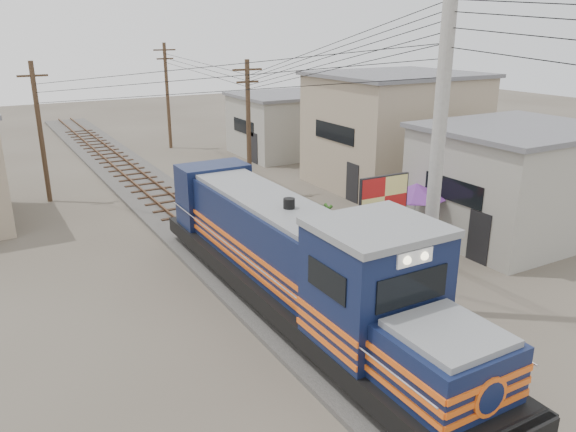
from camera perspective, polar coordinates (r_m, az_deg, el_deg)
ground at (r=16.82m, az=3.45°, el=-11.76°), size 120.00×120.00×0.00m
ballast at (r=24.97m, az=-9.14°, el=-1.34°), size 3.60×70.00×0.16m
track at (r=24.91m, az=-9.16°, el=-0.95°), size 1.15×70.00×0.12m
locomotive at (r=17.06m, az=1.10°, el=-4.77°), size 2.93×15.95×3.95m
utility_pole_main at (r=16.72m, az=14.91°, el=5.92°), size 0.40×0.40×10.00m
wooden_pole_mid at (r=29.34m, az=-4.04°, el=9.11°), size 1.60×0.24×7.00m
wooden_pole_far at (r=42.34m, az=-12.15°, el=12.01°), size 1.60×0.24×7.50m
wooden_pole_left at (r=30.62m, az=-23.87°, el=7.98°), size 1.60×0.24×7.00m
power_lines at (r=22.07m, az=-9.06°, el=15.97°), size 9.65×19.00×3.30m
shophouse_front at (r=25.44m, az=21.94°, el=3.28°), size 7.35×6.30×4.70m
shophouse_mid at (r=32.11m, az=10.71°, el=8.63°), size 8.40×7.35×6.20m
shophouse_back at (r=39.56m, az=-0.53°, el=9.31°), size 6.30×6.30×4.20m
billboard at (r=21.22m, az=9.70°, el=1.79°), size 2.16×0.19×3.33m
market_umbrella at (r=23.03m, az=12.90°, el=2.52°), size 2.63×2.63×2.61m
vendor at (r=24.89m, az=9.28°, el=0.59°), size 0.75×0.60×1.80m
plant_nursery at (r=21.47m, az=8.58°, el=-3.53°), size 3.44×3.23×1.09m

